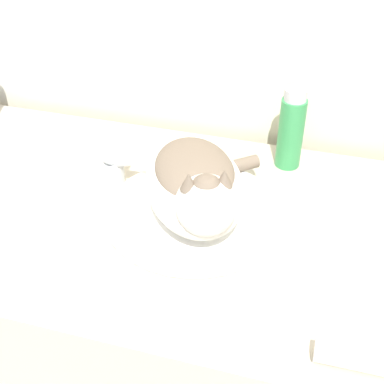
{
  "coord_description": "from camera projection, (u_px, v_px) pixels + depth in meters",
  "views": [
    {
      "loc": [
        0.27,
        -0.46,
        1.57
      ],
      "look_at": [
        0.06,
        0.29,
        0.98
      ],
      "focal_mm": 50.0,
      "sensor_mm": 36.0,
      "label": 1
    }
  ],
  "objects": [
    {
      "name": "shampoo_bottle_tall",
      "position": [
        291.0,
        130.0,
        1.15
      ],
      "size": [
        0.06,
        0.06,
        0.19
      ],
      "color": "#338C4C",
      "rests_on": "vanity_counter"
    },
    {
      "name": "faucet",
      "position": [
        116.0,
        159.0,
        1.11
      ],
      "size": [
        0.13,
        0.08,
        0.12
      ],
      "rotation": [
        0.0,
        0.0,
        -0.41
      ],
      "color": "silver",
      "rests_on": "vanity_counter"
    },
    {
      "name": "cat",
      "position": [
        196.0,
        184.0,
        0.96
      ],
      "size": [
        0.28,
        0.35,
        0.16
      ],
      "rotation": [
        0.0,
        0.0,
        5.15
      ],
      "color": "silver",
      "rests_on": "sink_basin"
    },
    {
      "name": "vanity_counter",
      "position": [
        174.0,
        353.0,
        1.33
      ],
      "size": [
        1.26,
        0.64,
        0.89
      ],
      "color": "#B2A893",
      "rests_on": "ground_plane"
    },
    {
      "name": "wall_back",
      "position": [
        218.0,
        0.0,
        1.16
      ],
      "size": [
        8.0,
        0.05,
        2.4
      ],
      "color": "beige",
      "rests_on": "ground_plane"
    },
    {
      "name": "cream_tube",
      "position": [
        378.0,
        364.0,
        0.77
      ],
      "size": [
        0.18,
        0.04,
        0.04
      ],
      "rotation": [
        0.0,
        0.0,
        0.02
      ],
      "color": "silver",
      "rests_on": "vanity_counter"
    },
    {
      "name": "sink_basin",
      "position": [
        194.0,
        216.0,
        1.03
      ],
      "size": [
        0.34,
        0.34,
        0.04
      ],
      "color": "white",
      "rests_on": "vanity_counter"
    }
  ]
}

